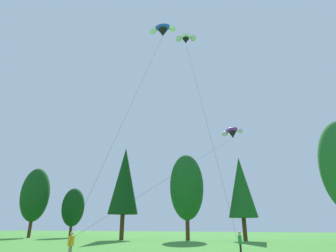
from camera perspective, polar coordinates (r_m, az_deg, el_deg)
treeline_tree_a at (r=62.26m, az=-25.64°, el=-12.60°), size 5.33×5.33×13.09m
treeline_tree_b at (r=59.58m, az=-18.93°, el=-15.51°), size 4.28×4.28×9.18m
treeline_tree_c at (r=47.95m, az=-8.95°, el=-10.95°), size 4.87×4.87×14.85m
treeline_tree_d at (r=46.26m, az=3.86°, el=-12.34°), size 5.41×5.41×13.37m
treeline_tree_e at (r=45.51m, az=14.76°, el=-12.01°), size 4.34×4.34×12.44m
kite_flyer_near at (r=20.24m, az=-19.35°, el=-21.81°), size 0.33×0.59×1.69m
kite_flyer_mid at (r=21.49m, az=14.61°, el=-22.08°), size 0.30×0.59×1.69m
parafoil_kite_high_purple at (r=30.65m, az=13.06°, el=-1.32°), size 10.42×13.94×10.98m
parafoil_kite_mid_white at (r=38.56m, az=3.69°, el=17.49°), size 7.17×8.92×24.99m
parafoil_kite_far_blue_white at (r=36.25m, az=-1.10°, el=19.10°), size 3.98×11.14×24.49m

